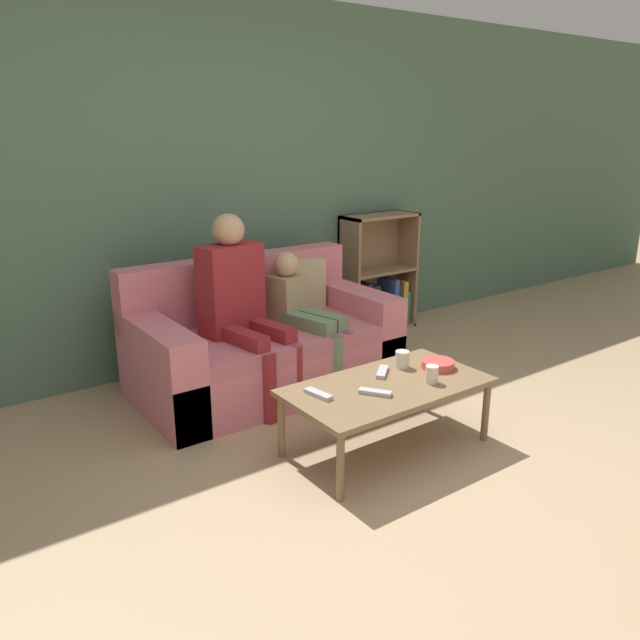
# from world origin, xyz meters

# --- Properties ---
(ground_plane) EXTENTS (22.00, 22.00, 0.00)m
(ground_plane) POSITION_xyz_m (0.00, 0.00, 0.00)
(ground_plane) COLOR tan
(wall_back) EXTENTS (12.00, 0.06, 2.60)m
(wall_back) POSITION_xyz_m (0.00, 2.35, 1.30)
(wall_back) COLOR #4C6B56
(wall_back) RESTS_ON ground_plane
(couch) EXTENTS (1.70, 0.91, 0.85)m
(couch) POSITION_xyz_m (-0.05, 1.66, 0.29)
(couch) COLOR #D1707F
(couch) RESTS_ON ground_plane
(bookshelf) EXTENTS (0.67, 0.28, 1.00)m
(bookshelf) POSITION_xyz_m (1.40, 2.19, 0.36)
(bookshelf) COLOR #8E7051
(bookshelf) RESTS_ON ground_plane
(coffee_table) EXTENTS (1.11, 0.60, 0.38)m
(coffee_table) POSITION_xyz_m (0.05, 0.52, 0.35)
(coffee_table) COLOR brown
(coffee_table) RESTS_ON ground_plane
(person_adult) EXTENTS (0.45, 0.67, 1.19)m
(person_adult) POSITION_xyz_m (-0.26, 1.58, 0.69)
(person_adult) COLOR maroon
(person_adult) RESTS_ON ground_plane
(person_child) EXTENTS (0.35, 0.66, 0.91)m
(person_child) POSITION_xyz_m (0.19, 1.52, 0.52)
(person_child) COLOR #66845B
(person_child) RESTS_ON ground_plane
(cup_near) EXTENTS (0.07, 0.07, 0.10)m
(cup_near) POSITION_xyz_m (0.25, 0.40, 0.43)
(cup_near) COLOR silver
(cup_near) RESTS_ON coffee_table
(cup_far) EXTENTS (0.08, 0.08, 0.10)m
(cup_far) POSITION_xyz_m (0.28, 0.66, 0.43)
(cup_far) COLOR silver
(cup_far) RESTS_ON coffee_table
(tv_remote_0) EXTENTS (0.14, 0.17, 0.02)m
(tv_remote_0) POSITION_xyz_m (-0.09, 0.46, 0.39)
(tv_remote_0) COLOR #B7B7BC
(tv_remote_0) RESTS_ON coffee_table
(tv_remote_1) EXTENTS (0.08, 0.18, 0.02)m
(tv_remote_1) POSITION_xyz_m (-0.34, 0.61, 0.39)
(tv_remote_1) COLOR #B7B7BC
(tv_remote_1) RESTS_ON coffee_table
(tv_remote_2) EXTENTS (0.16, 0.15, 0.02)m
(tv_remote_2) POSITION_xyz_m (0.12, 0.65, 0.39)
(tv_remote_2) COLOR #B7B7BC
(tv_remote_2) RESTS_ON coffee_table
(snack_bowl) EXTENTS (0.19, 0.19, 0.05)m
(snack_bowl) POSITION_xyz_m (0.44, 0.53, 0.40)
(snack_bowl) COLOR #DB4C47
(snack_bowl) RESTS_ON coffee_table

